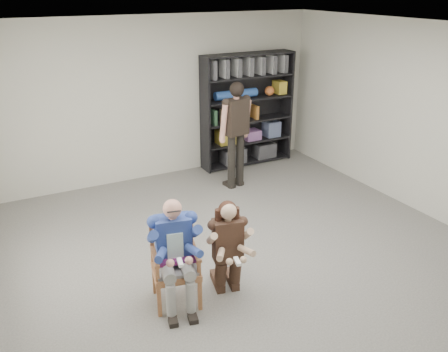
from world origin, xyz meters
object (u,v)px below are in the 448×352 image
kneeling_woman (228,249)px  bookshelf (247,110)px  seated_man (175,253)px  standing_man (236,136)px  armchair (175,264)px

kneeling_woman → bookshelf: bearing=69.8°
kneeling_woman → bookshelf: bookshelf is taller
seated_man → bookshelf: (2.87, 3.40, 0.44)m
seated_man → kneeling_woman: bearing=1.1°
kneeling_woman → standing_man: standing_man is taller
armchair → seated_man: bearing=-77.2°
seated_man → standing_man: size_ratio=0.68×
kneeling_woman → seated_man: bearing=-178.9°
bookshelf → standing_man: size_ratio=1.17×
bookshelf → standing_man: (-0.75, -0.91, -0.15)m
armchair → seated_man: (0.00, -0.00, 0.14)m
seated_man → bookshelf: bearing=62.7°
kneeling_woman → bookshelf: (2.29, 3.52, 0.49)m
seated_man → kneeling_woman: 0.59m
bookshelf → armchair: bearing=-130.1°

